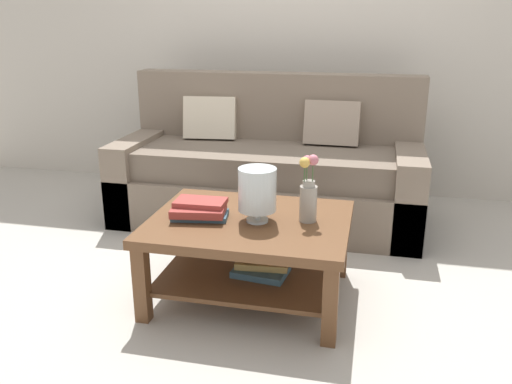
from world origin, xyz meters
The scene contains 7 objects.
ground_plane centered at (0.00, 0.00, 0.00)m, with size 10.00×10.00×0.00m, color #B7B2A8.
back_wall centered at (0.00, 1.65, 1.35)m, with size 6.40×0.12×2.70m, color beige.
couch centered at (-0.06, 0.80, 0.36)m, with size 2.20×0.90×1.06m.
coffee_table centered at (0.09, -0.42, 0.33)m, with size 1.04×0.83×0.45m.
book_stack_main centered at (-0.18, -0.46, 0.50)m, with size 0.31×0.23×0.09m.
glass_hurricane_vase centered at (0.13, -0.44, 0.62)m, with size 0.20×0.20×0.28m.
flower_pitcher centered at (0.38, -0.38, 0.60)m, with size 0.09×0.09×0.35m.
Camera 1 is at (0.69, -2.94, 1.46)m, focal length 37.20 mm.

